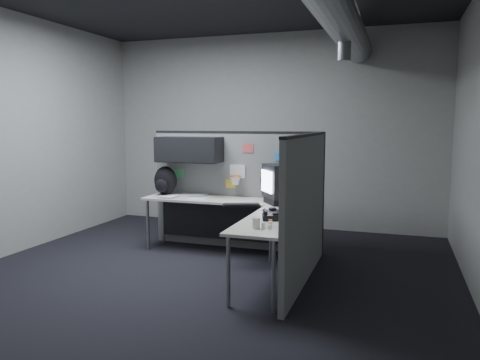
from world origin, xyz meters
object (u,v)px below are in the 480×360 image
(monitor, at_px, (284,183))
(keyboard, at_px, (242,205))
(phone, at_px, (271,216))
(desk, at_px, (238,213))
(backpack, at_px, (165,181))

(monitor, height_order, keyboard, monitor)
(monitor, distance_m, phone, 1.03)
(phone, bearing_deg, monitor, 86.99)
(keyboard, bearing_deg, phone, -27.37)
(monitor, bearing_deg, desk, -150.53)
(monitor, relative_size, keyboard, 1.27)
(desk, relative_size, keyboard, 4.83)
(phone, bearing_deg, backpack, 139.72)
(monitor, xyz_separation_m, phone, (0.10, -1.00, -0.22))
(monitor, relative_size, backpack, 1.49)
(desk, bearing_deg, monitor, 21.07)
(backpack, bearing_deg, phone, -13.07)
(desk, height_order, phone, phone)
(desk, distance_m, keyboard, 0.25)
(phone, height_order, backpack, backpack)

